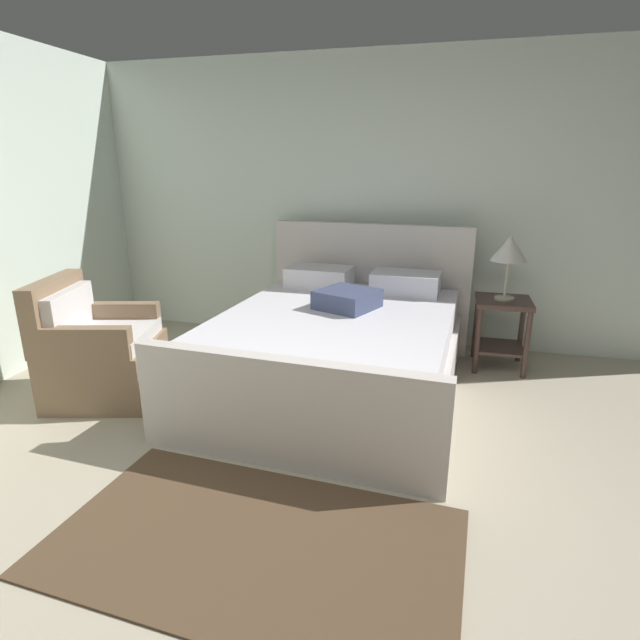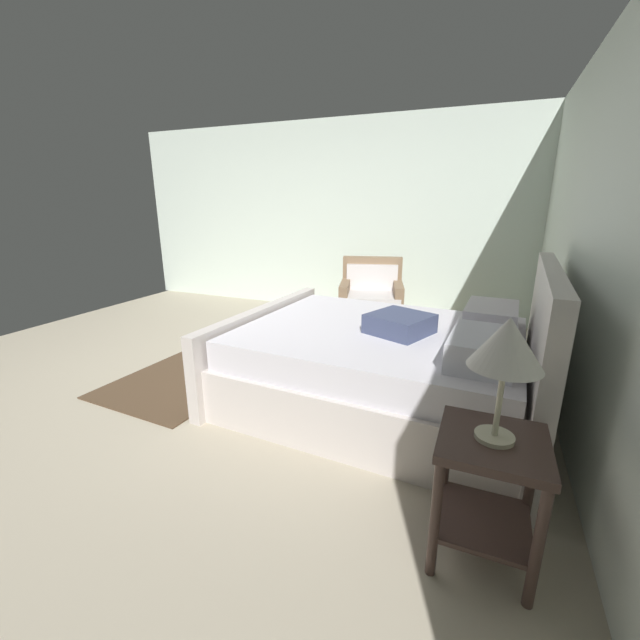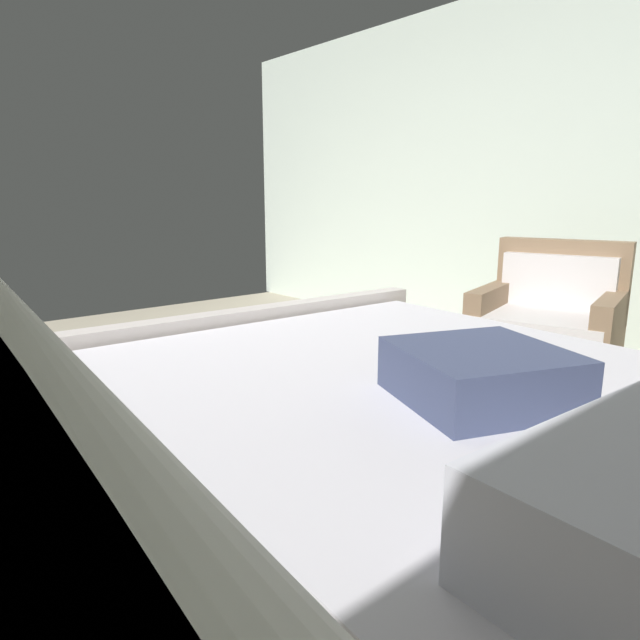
{
  "view_description": "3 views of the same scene",
  "coord_description": "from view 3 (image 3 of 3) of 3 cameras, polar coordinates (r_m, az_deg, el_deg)",
  "views": [
    {
      "loc": [
        0.54,
        -1.79,
        1.66
      ],
      "look_at": [
        -0.2,
        1.03,
        0.76
      ],
      "focal_mm": 28.07,
      "sensor_mm": 36.0,
      "label": 1
    },
    {
      "loc": [
        2.63,
        2.37,
        1.55
      ],
      "look_at": [
        -0.45,
        1.07,
        0.56
      ],
      "focal_mm": 22.56,
      "sensor_mm": 36.0,
      "label": 2
    },
    {
      "loc": [
        1.02,
        2.59,
        1.14
      ],
      "look_at": [
        -0.2,
        1.17,
        0.73
      ],
      "focal_mm": 31.15,
      "sensor_mm": 36.0,
      "label": 3
    }
  ],
  "objects": [
    {
      "name": "ground_plane",
      "position": [
        3.01,
        -17.88,
        -10.59
      ],
      "size": [
        5.77,
        5.88,
        0.02
      ],
      "primitive_type": "cube",
      "color": "#B2A68F"
    },
    {
      "name": "wall_side_left",
      "position": [
        4.73,
        16.84,
        14.15
      ],
      "size": [
        0.12,
        6.0,
        2.64
      ],
      "primitive_type": "cube",
      "color": "silver",
      "rests_on": "ground"
    },
    {
      "name": "area_rug",
      "position": [
        3.12,
        -14.2,
        -9.17
      ],
      "size": [
        1.92,
        1.16,
        0.01
      ],
      "primitive_type": "cube",
      "rotation": [
        0.0,
        0.0,
        -0.06
      ],
      "color": "brown",
      "rests_on": "ground"
    },
    {
      "name": "armchair",
      "position": [
        3.38,
        22.21,
        -2.01
      ],
      "size": [
        0.89,
        0.88,
        0.9
      ],
      "color": "#876A4E",
      "rests_on": "ground"
    },
    {
      "name": "bed",
      "position": [
        1.71,
        13.5,
        -15.54
      ],
      "size": [
        1.95,
        2.36,
        1.16
      ],
      "color": "beige",
      "rests_on": "ground"
    }
  ]
}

